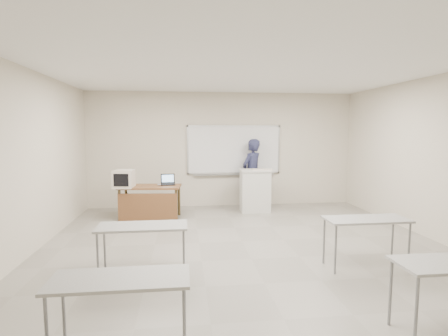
{
  "coord_description": "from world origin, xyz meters",
  "views": [
    {
      "loc": [
        -1.04,
        -5.19,
        2.0
      ],
      "look_at": [
        -0.17,
        2.2,
        1.2
      ],
      "focal_mm": 28.0,
      "sensor_mm": 36.0,
      "label": 1
    }
  ],
  "objects": [
    {
      "name": "floor",
      "position": [
        0.0,
        0.0,
        -0.01
      ],
      "size": [
        7.0,
        8.0,
        0.01
      ],
      "primitive_type": "cube",
      "color": "gray",
      "rests_on": "ground"
    },
    {
      "name": "whiteboard",
      "position": [
        0.3,
        3.97,
        1.48
      ],
      "size": [
        2.48,
        0.1,
        1.31
      ],
      "color": "white",
      "rests_on": "floor"
    },
    {
      "name": "student_desks",
      "position": [
        -0.0,
        -1.35,
        0.67
      ],
      "size": [
        4.4,
        2.2,
        0.73
      ],
      "color": "#ABABA6",
      "rests_on": "floor"
    },
    {
      "name": "instructor_desk",
      "position": [
        -1.8,
        2.7,
        0.53
      ],
      "size": [
        1.37,
        0.68,
        0.75
      ],
      "rotation": [
        0.0,
        0.0,
        -0.1
      ],
      "color": "brown",
      "rests_on": "floor"
    },
    {
      "name": "podium",
      "position": [
        0.72,
        3.2,
        0.53
      ],
      "size": [
        0.74,
        0.54,
        1.05
      ],
      "rotation": [
        0.0,
        0.0,
        -0.02
      ],
      "color": "#B7B6AF",
      "rests_on": "floor"
    },
    {
      "name": "crt_monitor",
      "position": [
        -2.35,
        2.68,
        0.94
      ],
      "size": [
        0.42,
        0.47,
        0.4
      ],
      "rotation": [
        0.0,
        0.0,
        -0.11
      ],
      "color": "beige",
      "rests_on": "instructor_desk"
    },
    {
      "name": "laptop",
      "position": [
        -1.4,
        2.96,
        0.81
      ],
      "size": [
        0.32,
        0.3,
        0.24
      ],
      "rotation": [
        0.0,
        0.0,
        0.06
      ],
      "color": "black",
      "rests_on": "instructor_desk"
    },
    {
      "name": "mouse",
      "position": [
        -1.6,
        2.86,
        0.77
      ],
      "size": [
        0.1,
        0.09,
        0.03
      ],
      "primitive_type": "ellipsoid",
      "rotation": [
        0.0,
        0.0,
        0.43
      ],
      "color": "#96999C",
      "rests_on": "instructor_desk"
    },
    {
      "name": "keyboard",
      "position": [
        0.87,
        3.08,
        1.06
      ],
      "size": [
        0.5,
        0.19,
        0.03
      ],
      "primitive_type": "cube",
      "rotation": [
        0.0,
        0.0,
        -0.05
      ],
      "color": "beige",
      "rests_on": "podium"
    },
    {
      "name": "presenter",
      "position": [
        0.74,
        3.72,
        0.89
      ],
      "size": [
        0.77,
        0.76,
        1.79
      ],
      "primitive_type": "imported",
      "rotation": [
        0.0,
        0.0,
        3.87
      ],
      "color": "black",
      "rests_on": "floor"
    }
  ]
}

